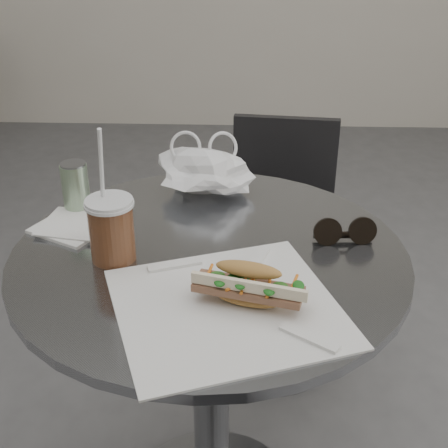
{
  "coord_description": "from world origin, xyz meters",
  "views": [
    {
      "loc": [
        0.07,
        -0.82,
        1.36
      ],
      "look_at": [
        0.03,
        0.22,
        0.79
      ],
      "focal_mm": 50.0,
      "sensor_mm": 36.0,
      "label": 1
    }
  ],
  "objects_px": {
    "banh_mi": "(248,285)",
    "drink_can": "(76,187)",
    "chair_far": "(278,263)",
    "iced_coffee": "(111,228)",
    "sunglasses": "(345,233)",
    "cafe_table": "(211,363)"
  },
  "relations": [
    {
      "from": "chair_far",
      "to": "banh_mi",
      "type": "xyz_separation_m",
      "value": [
        -0.1,
        -0.77,
        0.44
      ]
    },
    {
      "from": "chair_far",
      "to": "banh_mi",
      "type": "height_order",
      "value": "banh_mi"
    },
    {
      "from": "drink_can",
      "to": "banh_mi",
      "type": "bearing_deg",
      "value": -42.06
    },
    {
      "from": "cafe_table",
      "to": "banh_mi",
      "type": "bearing_deg",
      "value": -65.88
    },
    {
      "from": "chair_far",
      "to": "cafe_table",
      "type": "bearing_deg",
      "value": 80.22
    },
    {
      "from": "chair_far",
      "to": "sunglasses",
      "type": "bearing_deg",
      "value": 105.15
    },
    {
      "from": "banh_mi",
      "to": "drink_can",
      "type": "relative_size",
      "value": 2.18
    },
    {
      "from": "sunglasses",
      "to": "iced_coffee",
      "type": "bearing_deg",
      "value": -175.84
    },
    {
      "from": "iced_coffee",
      "to": "drink_can",
      "type": "distance_m",
      "value": 0.22
    },
    {
      "from": "cafe_table",
      "to": "chair_far",
      "type": "relative_size",
      "value": 1.01
    },
    {
      "from": "banh_mi",
      "to": "drink_can",
      "type": "bearing_deg",
      "value": 152.94
    },
    {
      "from": "cafe_table",
      "to": "sunglasses",
      "type": "height_order",
      "value": "sunglasses"
    },
    {
      "from": "iced_coffee",
      "to": "drink_can",
      "type": "relative_size",
      "value": 2.41
    },
    {
      "from": "cafe_table",
      "to": "drink_can",
      "type": "xyz_separation_m",
      "value": [
        -0.29,
        0.17,
        0.33
      ]
    },
    {
      "from": "chair_far",
      "to": "drink_can",
      "type": "relative_size",
      "value": 6.92
    },
    {
      "from": "cafe_table",
      "to": "drink_can",
      "type": "bearing_deg",
      "value": 150.54
    },
    {
      "from": "iced_coffee",
      "to": "sunglasses",
      "type": "height_order",
      "value": "iced_coffee"
    },
    {
      "from": "banh_mi",
      "to": "drink_can",
      "type": "distance_m",
      "value": 0.49
    },
    {
      "from": "chair_far",
      "to": "iced_coffee",
      "type": "xyz_separation_m",
      "value": [
        -0.35,
        -0.63,
        0.46
      ]
    },
    {
      "from": "iced_coffee",
      "to": "cafe_table",
      "type": "bearing_deg",
      "value": 8.75
    },
    {
      "from": "sunglasses",
      "to": "drink_can",
      "type": "distance_m",
      "value": 0.57
    },
    {
      "from": "banh_mi",
      "to": "sunglasses",
      "type": "relative_size",
      "value": 1.9
    }
  ]
}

